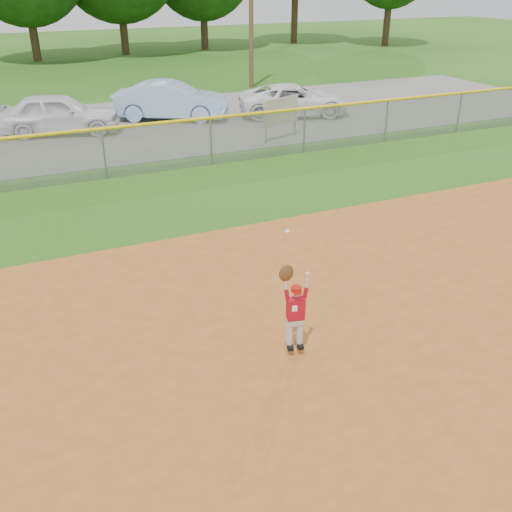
{
  "coord_description": "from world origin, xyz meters",
  "views": [
    {
      "loc": [
        -2.6,
        -6.68,
        5.54
      ],
      "look_at": [
        1.04,
        1.43,
        1.1
      ],
      "focal_mm": 40.0,
      "sensor_mm": 36.0,
      "label": 1
    }
  ],
  "objects": [
    {
      "name": "ground",
      "position": [
        0.0,
        0.0,
        0.0
      ],
      "size": [
        120.0,
        120.0,
        0.0
      ],
      "primitive_type": "plane",
      "color": "#285914",
      "rests_on": "ground"
    },
    {
      "name": "outfield_fence",
      "position": [
        0.0,
        10.0,
        0.88
      ],
      "size": [
        40.06,
        0.1,
        1.55
      ],
      "color": "gray",
      "rests_on": "ground"
    },
    {
      "name": "ballplayer",
      "position": [
        1.01,
        -0.07,
        0.9
      ],
      "size": [
        0.49,
        0.27,
        2.06
      ],
      "color": "silver",
      "rests_on": "ground"
    },
    {
      "name": "car_white_a",
      "position": [
        -0.55,
        15.94,
        0.78
      ],
      "size": [
        4.71,
        2.79,
        1.5
      ],
      "primitive_type": "imported",
      "rotation": [
        0.0,
        0.0,
        1.33
      ],
      "color": "white",
      "rests_on": "parking_strip"
    },
    {
      "name": "sponsor_sign",
      "position": [
        6.65,
        11.74,
        1.02
      ],
      "size": [
        1.65,
        0.64,
        1.54
      ],
      "color": "gray",
      "rests_on": "ground"
    },
    {
      "name": "car_blue",
      "position": [
        3.96,
        16.51,
        0.79
      ],
      "size": [
        4.85,
        3.58,
        1.53
      ],
      "primitive_type": "imported",
      "rotation": [
        0.0,
        0.0,
        1.09
      ],
      "color": "#9CBEE8",
      "rests_on": "parking_strip"
    },
    {
      "name": "car_white_b",
      "position": [
        8.92,
        15.04,
        0.68
      ],
      "size": [
        5.08,
        3.38,
        1.3
      ],
      "primitive_type": "imported",
      "rotation": [
        0.0,
        0.0,
        1.28
      ],
      "color": "white",
      "rests_on": "parking_strip"
    },
    {
      "name": "parking_strip",
      "position": [
        0.0,
        16.0,
        0.01
      ],
      "size": [
        44.0,
        10.0,
        0.03
      ],
      "primitive_type": "cube",
      "color": "slate",
      "rests_on": "ground"
    }
  ]
}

